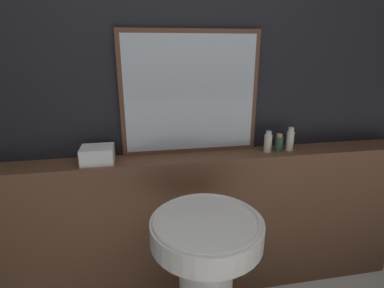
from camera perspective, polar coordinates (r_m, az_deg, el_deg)
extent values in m
cube|color=black|center=(1.79, -2.08, 7.98)|extent=(8.00, 0.06, 2.50)
cube|color=brown|center=(1.96, -1.25, -15.57)|extent=(2.88, 0.20, 0.95)
cylinder|color=silver|center=(1.42, 2.81, -16.14)|extent=(0.52, 0.52, 0.11)
torus|color=silver|center=(1.39, 2.85, -14.35)|extent=(0.50, 0.50, 0.02)
cube|color=#563323|center=(1.74, -0.33, 9.52)|extent=(0.80, 0.03, 0.70)
cube|color=#B2BCC6|center=(1.73, -0.28, 9.48)|extent=(0.75, 0.02, 0.65)
cube|color=white|center=(1.73, -17.54, -1.94)|extent=(0.18, 0.15, 0.09)
cylinder|color=beige|center=(1.87, 14.25, 0.14)|extent=(0.05, 0.05, 0.11)
cylinder|color=silver|center=(1.85, 14.40, 2.04)|extent=(0.03, 0.03, 0.02)
cylinder|color=#2D4C3D|center=(1.90, 16.21, 0.01)|extent=(0.05, 0.05, 0.09)
cylinder|color=tan|center=(1.89, 16.35, 1.56)|extent=(0.03, 0.03, 0.02)
cylinder|color=beige|center=(1.93, 18.15, 0.56)|extent=(0.05, 0.05, 0.12)
cylinder|color=silver|center=(1.91, 18.36, 2.64)|extent=(0.03, 0.03, 0.03)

